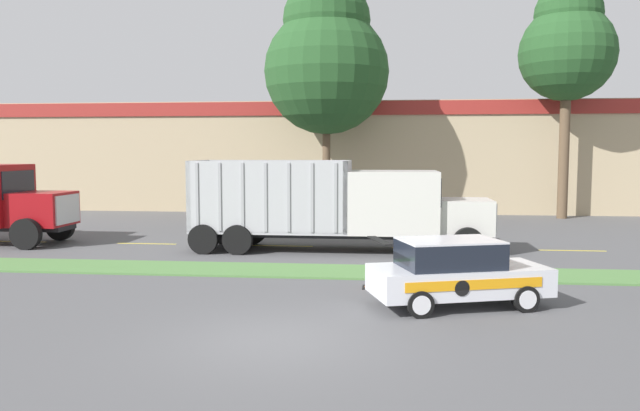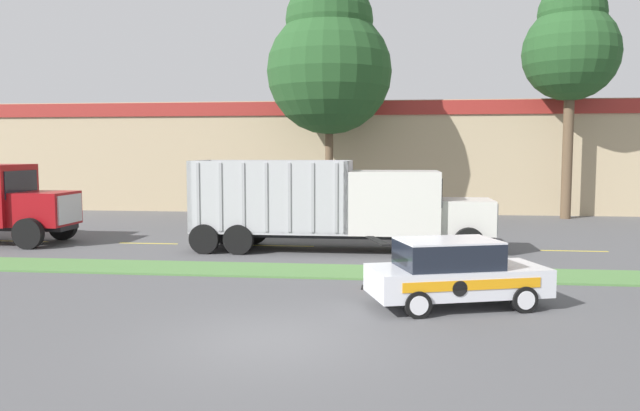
% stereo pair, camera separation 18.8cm
% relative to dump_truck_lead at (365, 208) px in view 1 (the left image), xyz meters
% --- Properties ---
extents(ground_plane, '(600.00, 600.00, 0.00)m').
position_rel_dump_truck_lead_xyz_m(ground_plane, '(-1.32, -11.04, -1.58)').
color(ground_plane, '#515154').
extents(grass_verge, '(120.00, 2.11, 0.06)m').
position_rel_dump_truck_lead_xyz_m(grass_verge, '(-1.32, -4.17, -1.55)').
color(grass_verge, '#517F42').
rests_on(grass_verge, ground_plane).
extents(centre_line_2, '(2.40, 0.14, 0.01)m').
position_rel_dump_truck_lead_xyz_m(centre_line_2, '(-14.03, 0.89, -1.58)').
color(centre_line_2, yellow).
rests_on(centre_line_2, ground_plane).
extents(centre_line_3, '(2.40, 0.14, 0.01)m').
position_rel_dump_truck_lead_xyz_m(centre_line_3, '(-8.63, 0.89, -1.58)').
color(centre_line_3, yellow).
rests_on(centre_line_3, ground_plane).
extents(centre_line_4, '(2.40, 0.14, 0.01)m').
position_rel_dump_truck_lead_xyz_m(centre_line_4, '(-3.23, 0.89, -1.58)').
color(centre_line_4, yellow).
rests_on(centre_line_4, ground_plane).
extents(centre_line_5, '(2.40, 0.14, 0.01)m').
position_rel_dump_truck_lead_xyz_m(centre_line_5, '(2.17, 0.89, -1.58)').
color(centre_line_5, yellow).
rests_on(centre_line_5, ground_plane).
extents(centre_line_6, '(2.40, 0.14, 0.01)m').
position_rel_dump_truck_lead_xyz_m(centre_line_6, '(7.57, 0.89, -1.58)').
color(centre_line_6, yellow).
rests_on(centre_line_6, ground_plane).
extents(dump_truck_lead, '(10.82, 2.83, 3.30)m').
position_rel_dump_truck_lead_xyz_m(dump_truck_lead, '(0.00, 0.00, 0.00)').
color(dump_truck_lead, black).
rests_on(dump_truck_lead, ground_plane).
extents(rally_car, '(4.40, 2.87, 1.62)m').
position_rel_dump_truck_lead_xyz_m(rally_car, '(2.39, -7.96, -0.77)').
color(rally_car, silver).
rests_on(rally_car, ground_plane).
extents(traffic_cone, '(0.49, 0.49, 0.49)m').
position_rel_dump_truck_lead_xyz_m(traffic_cone, '(0.39, -6.19, -1.34)').
color(traffic_cone, black).
rests_on(traffic_cone, ground_plane).
extents(store_building_backdrop, '(43.20, 12.10, 6.59)m').
position_rel_dump_truck_lead_xyz_m(store_building_backdrop, '(-3.89, 19.83, 1.72)').
color(store_building_backdrop, tan).
rests_on(store_building_backdrop, ground_plane).
extents(tree_behind_left, '(5.06, 5.06, 12.65)m').
position_rel_dump_truck_lead_xyz_m(tree_behind_left, '(10.28, 12.37, 7.72)').
color(tree_behind_left, brown).
rests_on(tree_behind_left, ground_plane).
extents(tree_behind_centre, '(6.66, 6.66, 12.87)m').
position_rel_dump_truck_lead_xyz_m(tree_behind_centre, '(-2.48, 11.03, 6.96)').
color(tree_behind_centre, brown).
rests_on(tree_behind_centre, ground_plane).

